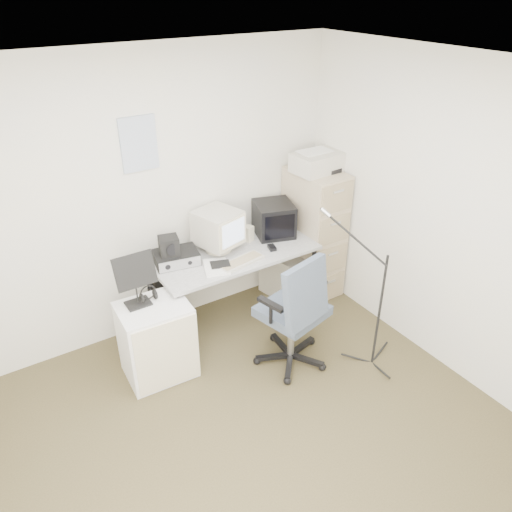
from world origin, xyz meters
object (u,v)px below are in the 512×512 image
filing_cabinet (313,233)px  office_chair (292,309)px  desk (235,285)px  side_cart (157,340)px

filing_cabinet → office_chair: 1.20m
filing_cabinet → office_chair: bearing=-136.4°
desk → office_chair: bearing=-84.1°
office_chair → side_cart: office_chair is taller
filing_cabinet → office_chair: size_ratio=1.19×
desk → filing_cabinet: bearing=1.8°
office_chair → desk: bearing=82.7°
desk → side_cart: size_ratio=2.23×
filing_cabinet → desk: 0.99m
filing_cabinet → desk: (-0.95, -0.03, -0.29)m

